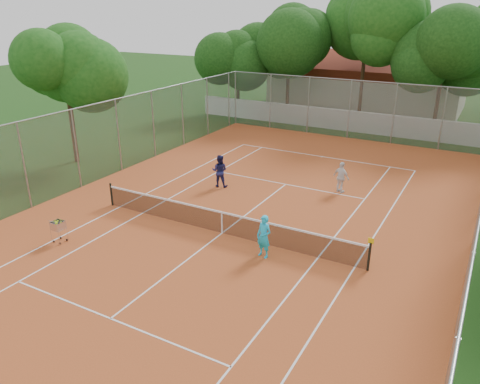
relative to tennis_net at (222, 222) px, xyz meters
The scene contains 12 objects.
ground 0.51m from the tennis_net, ahead, with size 120.00×120.00×0.00m, color #14340E.
court_pad 0.50m from the tennis_net, ahead, with size 18.00×34.00×0.02m, color #AF4E22.
court_lines 0.49m from the tennis_net, ahead, with size 10.98×23.78×0.01m, color white.
tennis_net is the anchor object (origin of this frame).
perimeter_fence 1.49m from the tennis_net, ahead, with size 18.00×34.00×4.00m, color slate.
boundary_wall 19.00m from the tennis_net, 90.00° to the left, with size 26.00×0.30×1.50m, color silver.
clubhouse 29.12m from the tennis_net, 93.95° to the left, with size 16.40×9.00×4.40m, color beige.
tropical_trees 22.45m from the tennis_net, 90.00° to the left, with size 29.00×19.00×10.00m, color #10360D.
player_near 2.49m from the tennis_net, 20.71° to the right, with size 0.59×0.39×1.63m, color #1CC1EF.
player_far_left 5.35m from the tennis_net, 122.25° to the left, with size 0.81×0.63×1.67m, color navy.
player_far_right 7.27m from the tennis_net, 67.37° to the left, with size 0.92×0.38×1.56m, color white.
ball_hopper 6.36m from the tennis_net, 144.28° to the right, with size 0.46×0.46×0.95m, color silver.
Camera 1 is at (8.89, -14.55, 8.61)m, focal length 35.00 mm.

